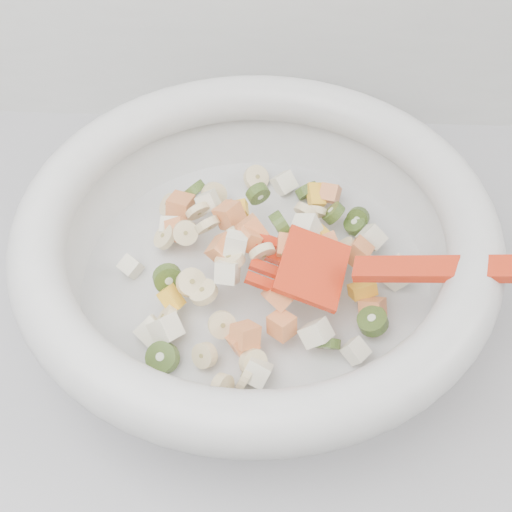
{
  "coord_description": "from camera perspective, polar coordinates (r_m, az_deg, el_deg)",
  "views": [
    {
      "loc": [
        -0.08,
        1.07,
        1.4
      ],
      "look_at": [
        -0.1,
        1.46,
        0.95
      ],
      "focal_mm": 45.0,
      "sensor_mm": 36.0,
      "label": 1
    }
  ],
  "objects": [
    {
      "name": "counter",
      "position": [
        1.03,
        5.7,
        -19.1
      ],
      "size": [
        2.0,
        0.6,
        0.9
      ],
      "primitive_type": "cube",
      "color": "#97979C",
      "rests_on": "ground"
    },
    {
      "name": "mixing_bowl",
      "position": [
        0.58,
        0.06,
        0.98
      ],
      "size": [
        0.51,
        0.43,
        0.15
      ],
      "color": "silver",
      "rests_on": "counter"
    }
  ]
}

